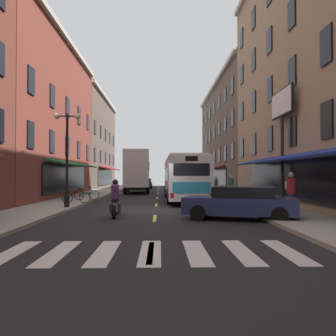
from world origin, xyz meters
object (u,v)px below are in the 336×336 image
object	(u,v)px
box_truck	(137,172)
sedan_near	(145,183)
bicycle_near	(76,197)
pedestrian_near	(291,192)
sedan_mid	(240,203)
motorcycle_rider	(115,201)
pedestrian_far	(216,185)
pedestrian_mid	(230,183)
pedestrian_rear	(231,187)
billboard_sign	(282,116)
street_lamp_twin	(67,155)
bicycle_mid	(87,195)
transit_bus	(184,178)

from	to	relation	value
box_truck	sedan_near	size ratio (longest dim) A/B	1.80
bicycle_near	pedestrian_near	distance (m)	12.42
sedan_near	sedan_mid	distance (m)	33.01
sedan_mid	motorcycle_rider	xyz separation A→B (m)	(-5.30, 0.89, 0.00)
pedestrian_far	sedan_mid	bearing A→B (deg)	34.59
sedan_mid	motorcycle_rider	size ratio (longest dim) A/B	2.35
sedan_near	pedestrian_near	bearing A→B (deg)	-76.58
pedestrian_near	bicycle_near	bearing A→B (deg)	-34.25
pedestrian_mid	pedestrian_rear	xyz separation A→B (m)	(-1.64, -8.39, -0.08)
billboard_sign	pedestrian_rear	distance (m)	6.65
bicycle_near	pedestrian_near	size ratio (longest dim) A/B	0.93
box_truck	pedestrian_mid	bearing A→B (deg)	-17.76
pedestrian_rear	street_lamp_twin	xyz separation A→B (m)	(-9.91, -5.37, 1.95)
street_lamp_twin	motorcycle_rider	bearing A→B (deg)	-48.33
bicycle_mid	pedestrian_rear	bearing A→B (deg)	1.85
box_truck	sedan_near	xyz separation A→B (m)	(0.28, 11.67, -1.46)
street_lamp_twin	bicycle_near	bearing A→B (deg)	92.20
sedan_near	sedan_mid	xyz separation A→B (m)	(5.39, -32.56, 0.01)
transit_bus	pedestrian_near	world-z (taller)	transit_bus
billboard_sign	bicycle_near	bearing A→B (deg)	170.83
sedan_near	street_lamp_twin	bearing A→B (deg)	-95.89
bicycle_near	bicycle_mid	size ratio (longest dim) A/B	1.00
street_lamp_twin	billboard_sign	bearing A→B (deg)	2.56
transit_bus	pedestrian_mid	xyz separation A→B (m)	(4.85, 7.09, -0.59)
bicycle_mid	pedestrian_mid	bearing A→B (deg)	36.97
billboard_sign	street_lamp_twin	distance (m)	12.01
box_truck	pedestrian_mid	distance (m)	9.43
transit_bus	bicycle_near	world-z (taller)	transit_bus
sedan_mid	pedestrian_rear	bearing A→B (deg)	80.54
sedan_mid	pedestrian_near	distance (m)	2.35
pedestrian_far	bicycle_near	bearing A→B (deg)	-9.04
sedan_mid	motorcycle_rider	bearing A→B (deg)	170.43
box_truck	pedestrian_mid	xyz separation A→B (m)	(8.92, -2.86, -1.10)
billboard_sign	transit_bus	bearing A→B (deg)	129.64
motorcycle_rider	box_truck	bearing A→B (deg)	91.08
transit_bus	pedestrian_mid	bearing A→B (deg)	55.61
sedan_near	pedestrian_near	size ratio (longest dim) A/B	2.42
pedestrian_mid	pedestrian_far	size ratio (longest dim) A/B	1.12
pedestrian_mid	street_lamp_twin	distance (m)	18.07
box_truck	sedan_mid	xyz separation A→B (m)	(5.67, -20.89, -1.45)
box_truck	pedestrian_far	world-z (taller)	box_truck
billboard_sign	pedestrian_far	world-z (taller)	billboard_sign
box_truck	sedan_near	distance (m)	11.76
transit_bus	pedestrian_far	xyz separation A→B (m)	(3.09, 4.31, -0.70)
bicycle_near	street_lamp_twin	size ratio (longest dim) A/B	0.34
sedan_near	sedan_mid	world-z (taller)	sedan_mid
pedestrian_far	billboard_sign	bearing A→B (deg)	50.98
pedestrian_rear	transit_bus	bearing A→B (deg)	-47.91
sedan_near	pedestrian_far	bearing A→B (deg)	-68.33
street_lamp_twin	sedan_mid	bearing A→B (deg)	-27.23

